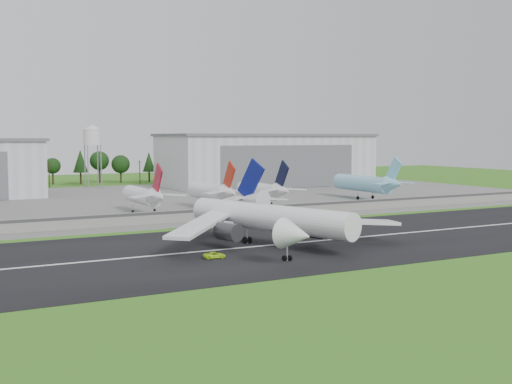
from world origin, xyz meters
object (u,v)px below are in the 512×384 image
parked_jet_red_b (214,192)px  parked_jet_skyblue (368,183)px  ground_vehicle (215,255)px  parked_jet_red_a (145,196)px  parked_jet_navy (264,190)px  main_airliner (270,224)px

parked_jet_red_b → parked_jet_skyblue: size_ratio=0.84×
ground_vehicle → parked_jet_red_a: (10.41, 74.63, 5.14)m
ground_vehicle → parked_jet_navy: (51.87, 74.65, 5.20)m
parked_jet_red_b → parked_jet_skyblue: bearing=4.4°
parked_jet_red_b → parked_jet_red_a: bearing=-179.9°
parked_jet_skyblue → parked_jet_red_b: bearing=-175.6°
main_airliner → parked_jet_navy: 75.62m
ground_vehicle → main_airliner: bearing=-57.6°
ground_vehicle → parked_jet_skyblue: (99.01, 79.72, 5.57)m
ground_vehicle → parked_jet_red_b: size_ratio=0.14×
main_airliner → parked_jet_red_a: main_airliner is taller
parked_jet_navy → parked_jet_skyblue: 47.42m
parked_jet_red_a → parked_jet_red_b: parked_jet_red_b is taller
parked_jet_red_b → main_airliner: bearing=-103.9°
parked_jet_red_a → parked_jet_skyblue: 88.75m
main_airliner → parked_jet_skyblue: size_ratio=1.55×
ground_vehicle → parked_jet_red_b: (33.29, 74.67, 5.31)m
ground_vehicle → parked_jet_red_b: bearing=-16.4°
parked_jet_red_b → parked_jet_navy: (18.58, -0.02, -0.11)m
ground_vehicle → parked_jet_red_b: parked_jet_red_b is taller
main_airliner → parked_jet_red_b: main_airliner is taller
ground_vehicle → parked_jet_skyblue: 127.24m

